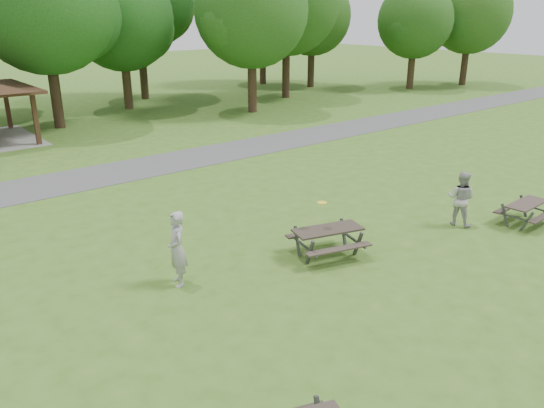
% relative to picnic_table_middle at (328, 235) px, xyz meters
% --- Properties ---
extents(ground, '(160.00, 160.00, 0.00)m').
position_rel_picnic_table_middle_xyz_m(ground, '(-1.79, -2.54, -0.61)').
color(ground, '#375F1B').
rests_on(ground, ground).
extents(asphalt_path, '(120.00, 3.20, 0.02)m').
position_rel_picnic_table_middle_xyz_m(asphalt_path, '(-1.79, 11.46, -0.60)').
color(asphalt_path, '#454548').
rests_on(asphalt_path, ground).
extents(tree_row_e, '(8.40, 8.00, 11.02)m').
position_rel_picnic_table_middle_xyz_m(tree_row_e, '(0.30, 22.49, 6.17)').
color(tree_row_e, black).
rests_on(tree_row_e, ground).
extents(tree_row_f, '(7.35, 7.00, 9.55)m').
position_rel_picnic_table_middle_xyz_m(tree_row_f, '(6.29, 25.99, 5.23)').
color(tree_row_f, '#312416').
rests_on(tree_row_f, ground).
extents(tree_row_g, '(7.77, 7.40, 10.25)m').
position_rel_picnic_table_middle_xyz_m(tree_row_g, '(12.30, 19.49, 5.71)').
color(tree_row_g, '#2F1F15').
rests_on(tree_row_g, ground).
extents(tree_row_h, '(8.61, 8.20, 11.37)m').
position_rel_picnic_table_middle_xyz_m(tree_row_h, '(18.31, 22.99, 6.41)').
color(tree_row_h, black).
rests_on(tree_row_h, ground).
extents(tree_row_i, '(7.14, 6.80, 9.52)m').
position_rel_picnic_table_middle_xyz_m(tree_row_i, '(24.29, 26.49, 5.30)').
color(tree_row_i, black).
rests_on(tree_row_i, ground).
extents(tree_row_j, '(6.72, 6.40, 8.96)m').
position_rel_picnic_table_middle_xyz_m(tree_row_j, '(30.28, 19.99, 4.95)').
color(tree_row_j, black).
rests_on(tree_row_j, ground).
extents(tree_deep_d, '(8.40, 8.00, 11.27)m').
position_rel_picnic_table_middle_xyz_m(tree_deep_d, '(22.30, 30.99, 6.41)').
color(tree_deep_d, black).
rests_on(tree_deep_d, ground).
extents(tree_flank_right, '(7.56, 7.20, 9.97)m').
position_rel_picnic_table_middle_xyz_m(tree_flank_right, '(36.29, 18.49, 5.54)').
color(tree_flank_right, black).
rests_on(tree_flank_right, ground).
extents(picnic_table_middle, '(2.28, 2.02, 0.83)m').
position_rel_picnic_table_middle_xyz_m(picnic_table_middle, '(0.00, 0.00, 0.00)').
color(picnic_table_middle, '#2A231E').
rests_on(picnic_table_middle, ground).
extents(picnic_table_far, '(1.72, 1.41, 0.73)m').
position_rel_picnic_table_middle_xyz_m(picnic_table_far, '(6.59, -2.31, -0.08)').
color(picnic_table_far, '#312723').
rests_on(picnic_table_far, ground).
extents(frisbee_in_flight, '(0.26, 0.26, 0.02)m').
position_rel_picnic_table_middle_xyz_m(frisbee_in_flight, '(-0.08, 0.19, 0.91)').
color(frisbee_in_flight, yellow).
rests_on(frisbee_in_flight, ground).
extents(frisbee_thrower, '(0.64, 0.80, 1.92)m').
position_rel_picnic_table_middle_xyz_m(frisbee_thrower, '(-4.04, 1.16, 0.34)').
color(frisbee_thrower, '#98999B').
rests_on(frisbee_thrower, ground).
extents(frisbee_catcher, '(0.88, 1.01, 1.76)m').
position_rel_picnic_table_middle_xyz_m(frisbee_catcher, '(4.86, -1.02, 0.27)').
color(frisbee_catcher, '#A5A5A8').
rests_on(frisbee_catcher, ground).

